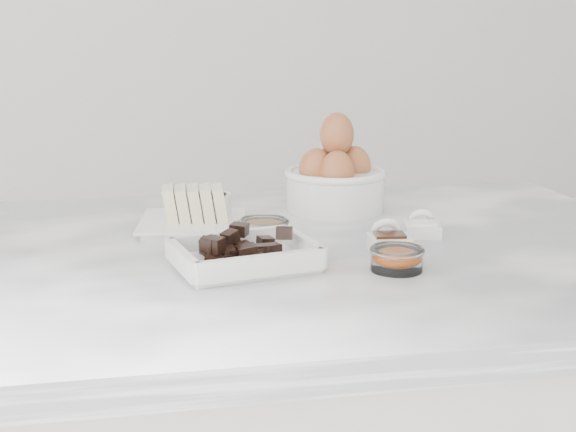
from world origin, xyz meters
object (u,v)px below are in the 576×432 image
object	(u,v)px
sugar_ramekin	(207,207)
honey_bowl	(264,230)
egg_bowl	(335,179)
vanilla_spoon	(388,239)
zest_bowl	(397,258)
butter_plate	(190,213)
salt_spoon	(422,227)
chocolate_dish	(244,252)

from	to	relation	value
sugar_ramekin	honey_bowl	size ratio (longest dim) A/B	1.03
egg_bowl	vanilla_spoon	distance (m)	0.26
zest_bowl	egg_bowl	bearing A→B (deg)	88.94
sugar_ramekin	honey_bowl	bearing A→B (deg)	-60.59
butter_plate	sugar_ramekin	size ratio (longest dim) A/B	2.35
sugar_ramekin	vanilla_spoon	world-z (taller)	sugar_ramekin
vanilla_spoon	salt_spoon	size ratio (longest dim) A/B	1.04
chocolate_dish	sugar_ramekin	distance (m)	0.26
sugar_ramekin	zest_bowl	distance (m)	0.38
butter_plate	salt_spoon	xyz separation A→B (m)	(0.35, -0.11, -0.01)
sugar_ramekin	salt_spoon	xyz separation A→B (m)	(0.32, -0.14, -0.01)
butter_plate	salt_spoon	size ratio (longest dim) A/B	2.52
egg_bowl	vanilla_spoon	bearing A→B (deg)	-86.86
butter_plate	sugar_ramekin	world-z (taller)	butter_plate
chocolate_dish	zest_bowl	size ratio (longest dim) A/B	2.86
egg_bowl	zest_bowl	size ratio (longest dim) A/B	2.43
honey_bowl	zest_bowl	world-z (taller)	honey_bowl
zest_bowl	vanilla_spoon	distance (m)	0.10
honey_bowl	vanilla_spoon	world-z (taller)	vanilla_spoon
egg_bowl	honey_bowl	xyz separation A→B (m)	(-0.16, -0.18, -0.04)
butter_plate	honey_bowl	xyz separation A→B (m)	(0.10, -0.10, -0.01)
vanilla_spoon	egg_bowl	bearing A→B (deg)	93.14
zest_bowl	vanilla_spoon	size ratio (longest dim) A/B	0.94
butter_plate	egg_bowl	bearing A→B (deg)	17.49
honey_bowl	zest_bowl	xyz separation A→B (m)	(0.15, -0.18, -0.00)
sugar_ramekin	egg_bowl	size ratio (longest dim) A/B	0.45
zest_bowl	vanilla_spoon	xyz separation A→B (m)	(0.02, 0.10, -0.00)
chocolate_dish	vanilla_spoon	xyz separation A→B (m)	(0.22, 0.05, -0.01)
vanilla_spoon	salt_spoon	bearing A→B (deg)	40.46
sugar_ramekin	honey_bowl	world-z (taller)	sugar_ramekin
chocolate_dish	honey_bowl	xyz separation A→B (m)	(0.05, 0.13, -0.00)
sugar_ramekin	salt_spoon	size ratio (longest dim) A/B	1.07
egg_bowl	salt_spoon	xyz separation A→B (m)	(0.09, -0.19, -0.04)
salt_spoon	chocolate_dish	bearing A→B (deg)	-159.04
sugar_ramekin	butter_plate	bearing A→B (deg)	-133.76
butter_plate	zest_bowl	xyz separation A→B (m)	(0.25, -0.28, -0.01)
sugar_ramekin	egg_bowl	distance (m)	0.24
chocolate_dish	zest_bowl	bearing A→B (deg)	-15.01
egg_bowl	zest_bowl	xyz separation A→B (m)	(-0.01, -0.36, -0.04)
zest_bowl	chocolate_dish	bearing A→B (deg)	164.99
sugar_ramekin	egg_bowl	xyz separation A→B (m)	(0.23, 0.05, 0.03)
chocolate_dish	zest_bowl	world-z (taller)	chocolate_dish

